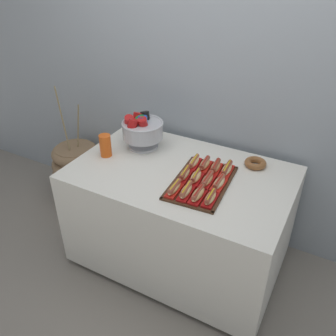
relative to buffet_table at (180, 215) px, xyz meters
name	(u,v)px	position (x,y,z in m)	size (l,w,h in m)	color
ground_plane	(179,256)	(0.00, 0.00, -0.41)	(10.00, 10.00, 0.00)	gray
back_wall	(219,71)	(0.00, 0.56, 0.89)	(6.00, 0.10, 2.60)	#9EA8B2
buffet_table	(180,215)	(0.00, 0.00, 0.00)	(1.44, 0.91, 0.78)	white
floor_vase	(78,173)	(-1.18, 0.25, -0.16)	(0.50, 0.50, 1.09)	#896B4C
serving_tray	(201,183)	(0.17, -0.06, 0.38)	(0.37, 0.55, 0.01)	#472B19
hot_dog_0	(174,188)	(0.07, -0.23, 0.41)	(0.07, 0.17, 0.06)	red
hot_dog_1	(186,191)	(0.15, -0.23, 0.41)	(0.08, 0.17, 0.06)	#B21414
hot_dog_2	(198,194)	(0.22, -0.22, 0.41)	(0.07, 0.17, 0.06)	#B21414
hot_dog_3	(210,198)	(0.30, -0.22, 0.40)	(0.07, 0.16, 0.06)	#B21414
hot_dog_4	(185,174)	(0.06, -0.07, 0.41)	(0.08, 0.17, 0.06)	#B21414
hot_dog_5	(196,177)	(0.13, -0.06, 0.41)	(0.09, 0.16, 0.06)	#B21414
hot_dog_6	(207,180)	(0.21, -0.06, 0.41)	(0.07, 0.18, 0.06)	red
hot_dog_7	(219,183)	(0.28, -0.05, 0.40)	(0.07, 0.16, 0.06)	red
hot_dog_8	(194,162)	(0.05, 0.09, 0.40)	(0.08, 0.18, 0.06)	red
hot_dog_9	(205,164)	(0.12, 0.10, 0.41)	(0.08, 0.17, 0.06)	red
hot_dog_10	(216,167)	(0.20, 0.11, 0.41)	(0.08, 0.16, 0.06)	red
hot_dog_11	(227,170)	(0.27, 0.11, 0.41)	(0.08, 0.18, 0.06)	red
punch_bowl	(142,129)	(-0.40, 0.17, 0.51)	(0.30, 0.30, 0.26)	silver
cup_stack	(105,145)	(-0.56, -0.06, 0.45)	(0.08, 0.08, 0.16)	#EA5B19
donut	(255,163)	(0.41, 0.30, 0.39)	(0.15, 0.15, 0.04)	brown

